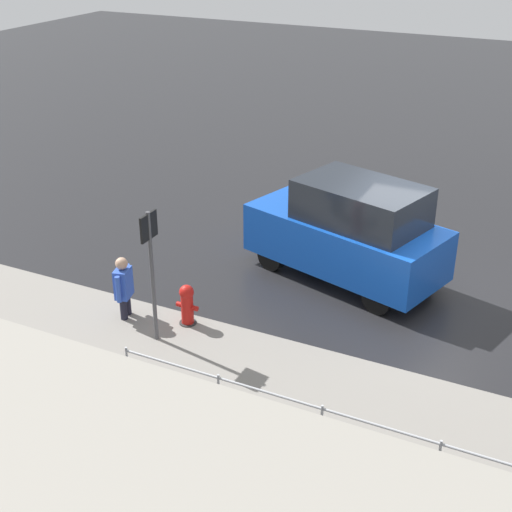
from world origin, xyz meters
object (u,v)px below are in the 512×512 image
object	(u,v)px
moving_hatchback	(349,231)
sign_post	(151,259)
fire_hydrant	(187,306)
pedestrian	(124,285)

from	to	relation	value
moving_hatchback	sign_post	size ratio (longest dim) A/B	1.76
moving_hatchback	fire_hydrant	distance (m)	3.57
fire_hydrant	sign_post	size ratio (longest dim) A/B	0.33
fire_hydrant	pedestrian	xyz separation A→B (m)	(1.13, 0.28, 0.28)
pedestrian	sign_post	size ratio (longest dim) A/B	0.51
moving_hatchback	fire_hydrant	size ratio (longest dim) A/B	5.26
moving_hatchback	pedestrian	bearing A→B (deg)	46.23
sign_post	moving_hatchback	bearing A→B (deg)	-121.12
moving_hatchback	pedestrian	world-z (taller)	moving_hatchback
fire_hydrant	sign_post	distance (m)	1.37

